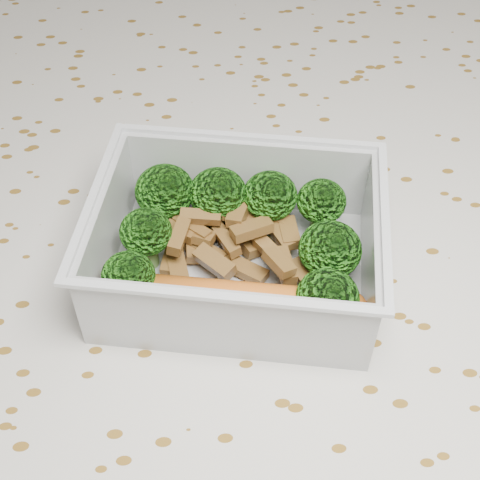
{
  "coord_description": "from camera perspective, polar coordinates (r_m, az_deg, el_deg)",
  "views": [
    {
      "loc": [
        -0.03,
        -0.33,
        1.13
      ],
      "look_at": [
        -0.01,
        -0.01,
        0.78
      ],
      "focal_mm": 50.0,
      "sensor_mm": 36.0,
      "label": 1
    }
  ],
  "objects": [
    {
      "name": "tablecloth",
      "position": [
        0.53,
        0.65,
        -4.21
      ],
      "size": [
        1.46,
        0.96,
        0.19
      ],
      "color": "silver",
      "rests_on": "dining_table"
    },
    {
      "name": "sausage",
      "position": [
        0.44,
        -0.36,
        -5.21
      ],
      "size": [
        0.17,
        0.05,
        0.03
      ],
      "color": "#D1651D",
      "rests_on": "lunch_container"
    },
    {
      "name": "broccoli_florets",
      "position": [
        0.47,
        0.07,
        1.16
      ],
      "size": [
        0.18,
        0.15,
        0.05
      ],
      "color": "#608C3F",
      "rests_on": "lunch_container"
    },
    {
      "name": "lunch_container",
      "position": [
        0.47,
        -0.27,
        -1.07
      ],
      "size": [
        0.22,
        0.19,
        0.07
      ],
      "color": "silver",
      "rests_on": "tablecloth"
    },
    {
      "name": "meat_pile",
      "position": [
        0.48,
        -1.16,
        -0.04
      ],
      "size": [
        0.11,
        0.09,
        0.03
      ],
      "color": "brown",
      "rests_on": "lunch_container"
    },
    {
      "name": "dining_table",
      "position": [
        0.57,
        0.6,
        -7.39
      ],
      "size": [
        1.4,
        0.9,
        0.75
      ],
      "color": "brown",
      "rests_on": "ground"
    }
  ]
}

